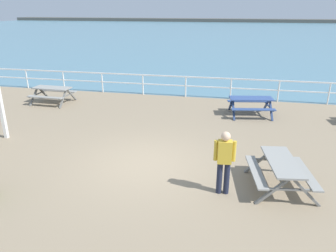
{
  "coord_description": "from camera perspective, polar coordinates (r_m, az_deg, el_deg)",
  "views": [
    {
      "loc": [
        2.43,
        -8.3,
        4.43
      ],
      "look_at": [
        0.44,
        1.18,
        0.8
      ],
      "focal_mm": 34.23,
      "sensor_mm": 36.0,
      "label": 1
    }
  ],
  "objects": [
    {
      "name": "sea_band",
      "position": [
        61.26,
        9.93,
        16.1
      ],
      "size": [
        142.0,
        90.0,
        0.01
      ],
      "primitive_type": "cube",
      "color": "teal",
      "rests_on": "ground"
    },
    {
      "name": "seaward_railing",
      "position": [
        16.65,
        3.19,
        7.77
      ],
      "size": [
        23.07,
        0.07,
        1.08
      ],
      "color": "white",
      "rests_on": "ground"
    },
    {
      "name": "picnic_table_near_left",
      "position": [
        14.19,
        14.54,
        4.14
      ],
      "size": [
        2.03,
        1.8,
        0.8
      ],
      "rotation": [
        0.0,
        0.0,
        0.17
      ],
      "color": "#334C84",
      "rests_on": "ground"
    },
    {
      "name": "ground_plane",
      "position": [
        9.77,
        -3.99,
        -7.15
      ],
      "size": [
        30.0,
        24.0,
        0.2
      ],
      "primitive_type": "cube",
      "color": "gray"
    },
    {
      "name": "picnic_table_seaward",
      "position": [
        16.52,
        -19.91,
        5.84
      ],
      "size": [
        1.85,
        1.59,
        0.8
      ],
      "rotation": [
        0.0,
        0.0,
        -0.03
      ],
      "color": "gray",
      "rests_on": "ground"
    },
    {
      "name": "picnic_table_near_right",
      "position": [
        8.7,
        19.52,
        -6.98
      ],
      "size": [
        1.76,
        2.0,
        0.8
      ],
      "rotation": [
        0.0,
        0.0,
        1.72
      ],
      "color": "gray",
      "rests_on": "ground"
    },
    {
      "name": "visitor",
      "position": [
        7.94,
        10.0,
        -5.81
      ],
      "size": [
        0.53,
        0.25,
        1.66
      ],
      "rotation": [
        0.0,
        0.0,
        1.66
      ],
      "color": "#1E2338",
      "rests_on": "ground"
    },
    {
      "name": "distant_shoreline",
      "position": [
        104.18,
        11.03,
        17.75
      ],
      "size": [
        142.0,
        6.0,
        1.8
      ],
      "primitive_type": "cube",
      "color": "#4C4C47",
      "rests_on": "ground"
    }
  ]
}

